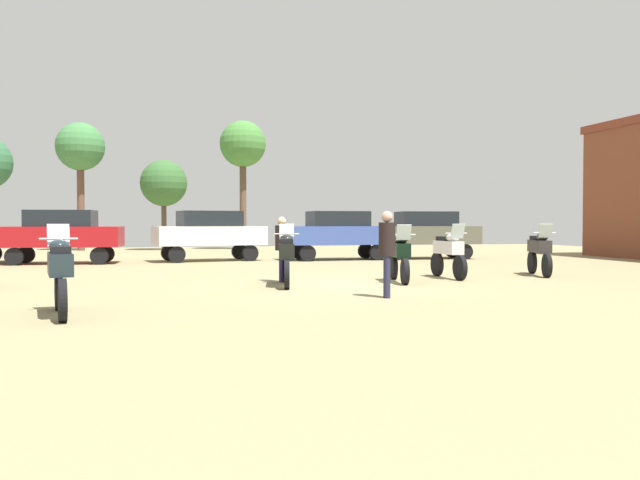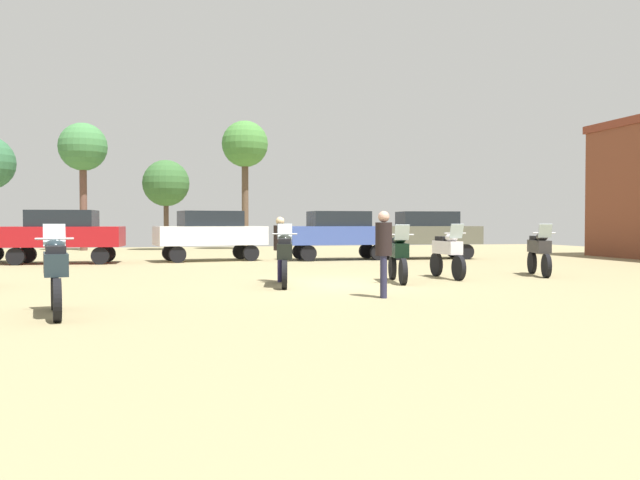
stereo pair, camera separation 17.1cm
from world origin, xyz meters
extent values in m
cube|color=#8E815A|center=(0.00, 0.00, 0.01)|extent=(44.00, 52.00, 0.02)
cylinder|color=black|center=(6.22, 0.47, 0.35)|extent=(0.30, 0.67, 0.67)
cylinder|color=black|center=(6.63, 1.88, 0.35)|extent=(0.30, 0.67, 0.67)
cube|color=#2B2928|center=(6.43, 1.17, 0.87)|extent=(0.70, 1.31, 0.36)
ellipsoid|color=#2B2928|center=(6.35, 0.90, 1.15)|extent=(0.44, 0.55, 0.24)
cube|color=black|center=(6.49, 1.39, 1.11)|extent=(0.45, 0.62, 0.12)
cube|color=silver|center=(6.26, 0.60, 1.33)|extent=(0.39, 0.25, 0.39)
cylinder|color=#B7B7BC|center=(6.28, 0.69, 1.27)|extent=(0.61, 0.21, 0.04)
cylinder|color=black|center=(1.61, -0.58, 0.35)|extent=(0.23, 0.66, 0.65)
cylinder|color=black|center=(1.86, 0.93, 0.35)|extent=(0.23, 0.66, 0.65)
cube|color=black|center=(1.74, 0.18, 0.85)|extent=(0.57, 1.35, 0.36)
ellipsoid|color=black|center=(1.69, -0.11, 1.13)|extent=(0.40, 0.53, 0.24)
cube|color=black|center=(1.77, 0.40, 1.09)|extent=(0.39, 0.60, 0.12)
cube|color=silver|center=(1.63, -0.43, 1.31)|extent=(0.38, 0.21, 0.39)
cylinder|color=#B7B7BC|center=(1.65, -0.34, 1.25)|extent=(0.62, 0.14, 0.04)
cylinder|color=black|center=(-1.14, 0.58, 0.36)|extent=(0.24, 0.68, 0.67)
cylinder|color=black|center=(-1.42, -0.93, 0.36)|extent=(0.24, 0.68, 0.67)
cube|color=black|center=(-1.28, -0.18, 0.87)|extent=(0.59, 1.35, 0.36)
ellipsoid|color=black|center=(-1.22, 0.11, 1.15)|extent=(0.40, 0.53, 0.24)
cube|color=black|center=(-1.32, -0.40, 1.11)|extent=(0.40, 0.61, 0.12)
cube|color=silver|center=(-1.16, 0.44, 1.33)|extent=(0.38, 0.21, 0.39)
cylinder|color=#B7B7BC|center=(-1.18, 0.34, 1.27)|extent=(0.62, 0.15, 0.04)
cylinder|color=black|center=(3.47, 0.23, 0.35)|extent=(0.12, 0.67, 0.67)
cylinder|color=black|center=(3.47, 1.71, 0.35)|extent=(0.12, 0.67, 0.67)
cube|color=silver|center=(3.47, 0.97, 0.87)|extent=(0.36, 1.26, 0.36)
ellipsoid|color=silver|center=(3.47, 0.69, 1.15)|extent=(0.32, 0.48, 0.24)
cube|color=black|center=(3.47, 1.19, 1.11)|extent=(0.30, 0.56, 0.12)
cube|color=silver|center=(3.47, 0.37, 1.33)|extent=(0.36, 0.15, 0.39)
cylinder|color=#B7B7BC|center=(3.47, 0.47, 1.27)|extent=(0.62, 0.04, 0.04)
cylinder|color=black|center=(-5.96, -3.52, 0.36)|extent=(0.24, 0.69, 0.68)
cylinder|color=black|center=(-5.68, -4.98, 0.36)|extent=(0.24, 0.69, 0.68)
cube|color=#1D292F|center=(-5.82, -4.25, 0.88)|extent=(0.59, 1.30, 0.36)
ellipsoid|color=#1D292F|center=(-5.87, -3.97, 1.16)|extent=(0.40, 0.53, 0.24)
cube|color=black|center=(-5.78, -4.46, 1.12)|extent=(0.40, 0.61, 0.12)
cube|color=silver|center=(-5.93, -3.66, 1.34)|extent=(0.38, 0.22, 0.39)
cylinder|color=#B7B7BC|center=(-5.91, -3.75, 1.28)|extent=(0.62, 0.15, 0.04)
cylinder|color=black|center=(1.36, 9.43, 0.34)|extent=(0.65, 0.24, 0.64)
cylinder|color=black|center=(1.32, 10.87, 0.34)|extent=(0.65, 0.24, 0.64)
cylinder|color=black|center=(4.28, 9.51, 0.34)|extent=(0.65, 0.24, 0.64)
cylinder|color=black|center=(4.24, 10.95, 0.34)|extent=(0.65, 0.24, 0.64)
cube|color=#39509D|center=(2.80, 10.19, 1.03)|extent=(4.35, 1.92, 0.75)
cube|color=black|center=(2.80, 10.19, 1.71)|extent=(2.41, 1.65, 0.61)
cylinder|color=black|center=(5.13, 9.48, 0.34)|extent=(0.66, 0.27, 0.64)
cylinder|color=black|center=(5.25, 10.92, 0.34)|extent=(0.66, 0.27, 0.64)
cylinder|color=black|center=(8.05, 9.25, 0.34)|extent=(0.66, 0.27, 0.64)
cylinder|color=black|center=(8.16, 10.68, 0.34)|extent=(0.66, 0.27, 0.64)
cube|color=#555547|center=(6.65, 10.08, 1.03)|extent=(4.43, 2.13, 0.75)
cube|color=black|center=(6.65, 10.08, 1.71)|extent=(2.48, 1.77, 0.61)
cylinder|color=black|center=(-9.39, 9.49, 0.34)|extent=(0.65, 0.27, 0.64)
cylinder|color=black|center=(-9.28, 10.92, 0.34)|extent=(0.65, 0.27, 0.64)
cylinder|color=black|center=(-6.47, 9.27, 0.34)|extent=(0.65, 0.27, 0.64)
cylinder|color=black|center=(-6.36, 10.71, 0.34)|extent=(0.65, 0.27, 0.64)
cube|color=maroon|center=(-7.88, 10.10, 1.03)|extent=(4.42, 2.11, 0.75)
cube|color=black|center=(-7.88, 10.10, 1.71)|extent=(2.47, 1.75, 0.61)
cylinder|color=black|center=(-3.70, 9.63, 0.34)|extent=(0.67, 0.33, 0.64)
cylinder|color=black|center=(-3.97, 11.05, 0.34)|extent=(0.67, 0.33, 0.64)
cylinder|color=black|center=(-0.83, 10.17, 0.34)|extent=(0.67, 0.33, 0.64)
cylinder|color=black|center=(-1.09, 11.59, 0.34)|extent=(0.67, 0.33, 0.64)
cube|color=silver|center=(-2.40, 10.61, 1.03)|extent=(4.56, 2.56, 0.75)
cube|color=black|center=(-2.40, 10.61, 1.71)|extent=(2.62, 1.99, 0.61)
cylinder|color=#282450|center=(-1.21, 0.86, 0.43)|extent=(0.14, 0.14, 0.82)
cylinder|color=#282450|center=(-1.19, 1.03, 0.43)|extent=(0.14, 0.14, 0.82)
cylinder|color=black|center=(-1.20, 0.94, 1.16)|extent=(0.39, 0.39, 0.65)
sphere|color=tan|center=(-1.20, 0.94, 1.60)|extent=(0.22, 0.22, 0.22)
cylinder|color=#24243E|center=(0.29, -2.97, 0.45)|extent=(0.14, 0.14, 0.86)
cylinder|color=#24243E|center=(0.24, -3.13, 0.45)|extent=(0.14, 0.14, 0.86)
cylinder|color=black|center=(0.26, -3.05, 1.22)|extent=(0.43, 0.43, 0.68)
sphere|color=tan|center=(0.26, -3.05, 1.68)|extent=(0.23, 0.23, 0.23)
cylinder|color=#4E3A2F|center=(-4.17, 21.50, 1.60)|extent=(0.28, 0.28, 3.16)
sphere|color=#34602F|center=(-4.17, 21.50, 3.76)|extent=(2.58, 2.58, 2.58)
cylinder|color=brown|center=(0.22, 21.31, 2.73)|extent=(0.38, 0.38, 5.42)
sphere|color=#437C36|center=(0.22, 21.31, 6.03)|extent=(2.63, 2.63, 2.63)
cylinder|color=brown|center=(-8.60, 21.99, 2.57)|extent=(0.39, 0.39, 5.11)
sphere|color=#3E7740|center=(-8.60, 21.99, 5.72)|extent=(2.62, 2.62, 2.62)
camera|label=1|loc=(-4.15, -15.54, 1.56)|focal=36.32mm
camera|label=2|loc=(-3.99, -15.58, 1.56)|focal=36.32mm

